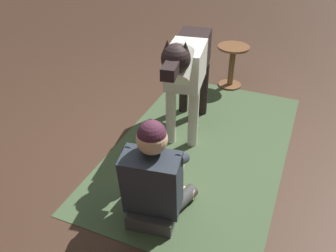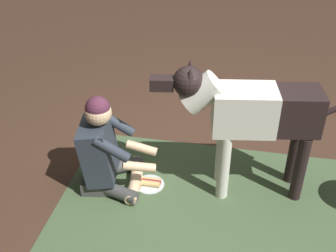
# 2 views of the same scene
# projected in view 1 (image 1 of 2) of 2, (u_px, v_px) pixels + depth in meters

# --- Properties ---
(ground_plane) EXTENTS (14.49, 14.49, 0.00)m
(ground_plane) POSITION_uv_depth(u_px,v_px,m) (165.00, 144.00, 3.47)
(ground_plane) COLOR #422C20
(area_rug) EXTENTS (2.60, 1.55, 0.01)m
(area_rug) POSITION_uv_depth(u_px,v_px,m) (202.00, 146.00, 3.44)
(area_rug) COLOR #435838
(area_rug) RESTS_ON ground
(person_sitting_on_floor) EXTENTS (0.66, 0.57, 0.85)m
(person_sitting_on_floor) POSITION_uv_depth(u_px,v_px,m) (154.00, 180.00, 2.52)
(person_sitting_on_floor) COLOR #434443
(person_sitting_on_floor) RESTS_ON ground
(large_dog) EXTENTS (1.43, 0.42, 1.14)m
(large_dog) POSITION_uv_depth(u_px,v_px,m) (187.00, 66.00, 3.23)
(large_dog) COLOR silver
(large_dog) RESTS_ON ground
(hot_dog_on_plate) EXTENTS (0.25, 0.25, 0.06)m
(hot_dog_on_plate) POSITION_uv_depth(u_px,v_px,m) (166.00, 181.00, 2.99)
(hot_dog_on_plate) COLOR silver
(hot_dog_on_plate) RESTS_ON ground
(round_side_table) EXTENTS (0.38, 0.38, 0.53)m
(round_side_table) POSITION_uv_depth(u_px,v_px,m) (232.00, 63.00, 4.33)
(round_side_table) COLOR brown
(round_side_table) RESTS_ON ground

